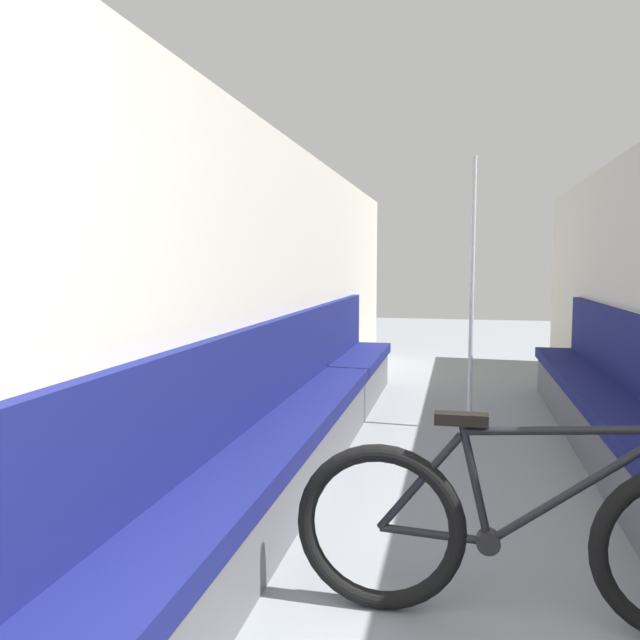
# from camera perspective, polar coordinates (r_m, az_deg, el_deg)

# --- Properties ---
(wall_left) EXTENTS (0.10, 10.21, 2.25)m
(wall_left) POSITION_cam_1_polar(r_m,az_deg,el_deg) (4.19, -4.53, 1.74)
(wall_left) COLOR beige
(wall_left) RESTS_ON ground
(bench_seat_row_left) EXTENTS (0.43, 6.09, 1.02)m
(bench_seat_row_left) POSITION_cam_1_polar(r_m,az_deg,el_deg) (4.23, -1.43, -9.10)
(bench_seat_row_left) COLOR #5B5B60
(bench_seat_row_left) RESTS_ON ground
(bench_seat_row_right) EXTENTS (0.43, 6.09, 1.02)m
(bench_seat_row_right) POSITION_cam_1_polar(r_m,az_deg,el_deg) (4.25, 27.09, -9.63)
(bench_seat_row_right) COLOR #5B5B60
(bench_seat_row_right) RESTS_ON ground
(bicycle) EXTENTS (1.78, 0.46, 0.87)m
(bicycle) POSITION_cam_1_polar(r_m,az_deg,el_deg) (2.60, 18.31, -18.26)
(bicycle) COLOR black
(bicycle) RESTS_ON ground
(grab_pole_near) EXTENTS (0.08, 0.08, 2.23)m
(grab_pole_near) POSITION_cam_1_polar(r_m,az_deg,el_deg) (5.21, 13.71, 1.88)
(grab_pole_near) COLOR gray
(grab_pole_near) RESTS_ON ground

